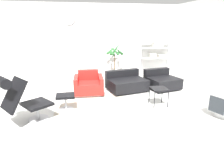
{
  "coord_description": "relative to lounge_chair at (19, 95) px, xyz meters",
  "views": [
    {
      "loc": [
        -0.64,
        -4.82,
        2.03
      ],
      "look_at": [
        0.28,
        0.11,
        0.55
      ],
      "focal_mm": 32.0,
      "sensor_mm": 36.0,
      "label": 1
    }
  ],
  "objects": [
    {
      "name": "lounge_chair",
      "position": [
        0.0,
        0.0,
        0.0
      ],
      "size": [
        1.14,
        1.03,
        1.1
      ],
      "rotation": [
        0.0,
        0.0,
        -0.94
      ],
      "color": "#BCBCC1",
      "rests_on": "ground_plane"
    },
    {
      "name": "armchair_red",
      "position": [
        1.53,
        1.79,
        -0.39
      ],
      "size": [
        0.91,
        0.85,
        0.69
      ],
      "rotation": [
        0.0,
        0.0,
        3.09
      ],
      "color": "silver",
      "rests_on": "ground_plane"
    },
    {
      "name": "wall_right",
      "position": [
        5.15,
        0.7,
        0.75
      ],
      "size": [
        0.06,
        12.0,
        2.8
      ],
      "color": "white",
      "rests_on": "ground_plane"
    },
    {
      "name": "crt_television",
      "position": [
        4.41,
        -0.43,
        -0.36
      ],
      "size": [
        0.59,
        0.56,
        0.54
      ],
      "rotation": [
        0.0,
        0.0,
        1.93
      ],
      "color": "#B7B7B7",
      "rests_on": "ground_plane"
    },
    {
      "name": "couch_low",
      "position": [
        2.75,
        1.88,
        -0.42
      ],
      "size": [
        1.33,
        1.14,
        0.61
      ],
      "rotation": [
        0.0,
        0.0,
        3.35
      ],
      "color": "black",
      "rests_on": "ground_plane"
    },
    {
      "name": "round_rug",
      "position": [
        1.78,
        0.41,
        -0.65
      ],
      "size": [
        2.38,
        2.38,
        0.01
      ],
      "color": "#BCB29E",
      "rests_on": "ground_plane"
    },
    {
      "name": "wall_back",
      "position": [
        1.8,
        3.53,
        0.75
      ],
      "size": [
        12.0,
        0.09,
        2.8
      ],
      "color": "white",
      "rests_on": "ground_plane"
    },
    {
      "name": "couch_second",
      "position": [
        3.96,
        1.85,
        -0.42
      ],
      "size": [
        1.11,
        1.09,
        0.61
      ],
      "rotation": [
        0.0,
        0.0,
        3.35
      ],
      "color": "black",
      "rests_on": "ground_plane"
    },
    {
      "name": "ground_plane",
      "position": [
        1.8,
        0.7,
        -0.65
      ],
      "size": [
        12.0,
        12.0,
        0.0
      ],
      "primitive_type": "plane",
      "color": "silver"
    },
    {
      "name": "potted_plant",
      "position": [
        2.61,
        3.09,
        0.01
      ],
      "size": [
        0.64,
        0.65,
        1.42
      ],
      "color": "brown",
      "rests_on": "ground_plane"
    },
    {
      "name": "side_table",
      "position": [
        3.25,
        0.48,
        -0.24
      ],
      "size": [
        0.41,
        0.41,
        0.47
      ],
      "color": "black",
      "rests_on": "ground_plane"
    },
    {
      "name": "ottoman",
      "position": [
        0.88,
        0.64,
        -0.37
      ],
      "size": [
        0.45,
        0.38,
        0.39
      ],
      "color": "#BCBCC1",
      "rests_on": "ground_plane"
    },
    {
      "name": "shelf_unit",
      "position": [
        4.32,
        3.21,
        0.51
      ],
      "size": [
        1.14,
        0.28,
        1.85
      ],
      "color": "#BCBCC1",
      "rests_on": "ground_plane"
    }
  ]
}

